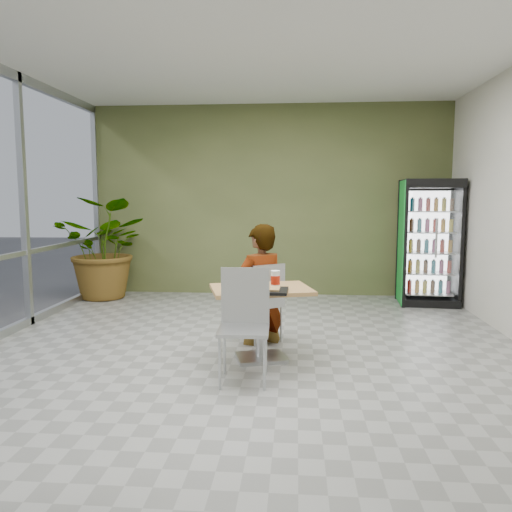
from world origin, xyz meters
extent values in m
plane|color=gray|center=(0.00, 0.00, 0.00)|extent=(7.00, 7.00, 0.00)
cube|color=#B3844D|center=(0.12, -0.01, 0.73)|extent=(1.13, 0.92, 0.04)
cylinder|color=#A5A8AA|center=(0.12, -0.01, 0.36)|extent=(0.10, 0.10, 0.71)
cube|color=#A5A8AA|center=(0.12, -0.01, 0.02)|extent=(0.58, 0.51, 0.04)
cube|color=#A5A8AA|center=(0.07, 0.66, 0.43)|extent=(0.56, 0.56, 0.03)
cube|color=#A5A8AA|center=(0.18, 0.50, 0.67)|extent=(0.35, 0.25, 0.48)
cylinder|color=#A5A8AA|center=(0.11, 0.90, 0.22)|extent=(0.02, 0.02, 0.43)
cylinder|color=#A5A8AA|center=(-0.17, 0.70, 0.22)|extent=(0.02, 0.02, 0.43)
cylinder|color=#A5A8AA|center=(0.31, 0.62, 0.22)|extent=(0.02, 0.02, 0.43)
cylinder|color=#A5A8AA|center=(0.03, 0.42, 0.22)|extent=(0.02, 0.02, 0.43)
cube|color=#A5A8AA|center=(0.01, -0.65, 0.48)|extent=(0.46, 0.46, 0.03)
cube|color=#A5A8AA|center=(0.01, -0.44, 0.75)|extent=(0.45, 0.05, 0.53)
cylinder|color=#A5A8AA|center=(-0.17, -0.85, 0.24)|extent=(0.03, 0.03, 0.48)
cylinder|color=#A5A8AA|center=(0.21, -0.84, 0.24)|extent=(0.03, 0.03, 0.48)
cylinder|color=#A5A8AA|center=(-0.18, -0.47, 0.24)|extent=(0.03, 0.03, 0.48)
cylinder|color=#A5A8AA|center=(0.20, -0.46, 0.24)|extent=(0.03, 0.03, 0.48)
imported|color=black|center=(0.07, 0.61, 0.53)|extent=(0.73, 0.67, 1.66)
cylinder|color=white|center=(0.06, 0.03, 0.76)|extent=(0.23, 0.23, 0.01)
cylinder|color=white|center=(0.27, 0.01, 0.83)|extent=(0.09, 0.09, 0.16)
cylinder|color=#B61E0B|center=(0.27, 0.01, 0.83)|extent=(0.09, 0.09, 0.09)
cylinder|color=white|center=(0.27, 0.01, 0.91)|extent=(0.10, 0.10, 0.01)
cube|color=white|center=(-0.10, -0.24, 0.76)|extent=(0.18, 0.18, 0.02)
cube|color=black|center=(0.16, -0.26, 0.76)|extent=(0.49, 0.37, 0.03)
cube|color=black|center=(2.53, 2.90, 0.97)|extent=(0.92, 0.74, 1.93)
cube|color=green|center=(2.09, 2.90, 0.97)|extent=(0.06, 0.66, 1.89)
cube|color=white|center=(2.53, 2.57, 0.99)|extent=(0.69, 0.07, 1.54)
imported|color=#255D27|center=(-2.63, 2.94, 0.83)|extent=(1.61, 1.43, 1.66)
camera|label=1|loc=(0.48, -4.96, 1.66)|focal=35.00mm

